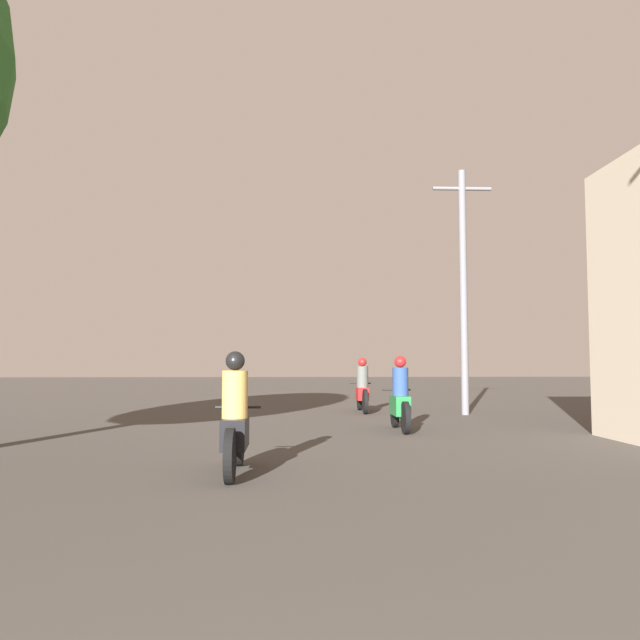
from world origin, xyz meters
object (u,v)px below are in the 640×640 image
Objects in this scene: motorcycle_green at (400,401)px; utility_pole_far at (463,285)px; motorcycle_black at (235,424)px; motorcycle_red at (362,390)px.

utility_pole_far is at bearing 52.97° from motorcycle_green.
motorcycle_black is 10.51m from utility_pole_far.
motorcycle_green reaches higher than motorcycle_red.
motorcycle_black is 0.91× the size of motorcycle_red.
motorcycle_black is 9.98m from motorcycle_red.
utility_pole_far is at bearing -26.08° from motorcycle_red.
utility_pole_far is (2.64, -1.01, 2.85)m from motorcycle_red.
motorcycle_green is at bearing -122.48° from utility_pole_far.
motorcycle_green is 0.91× the size of motorcycle_red.
motorcycle_black is at bearing -125.77° from motorcycle_green.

